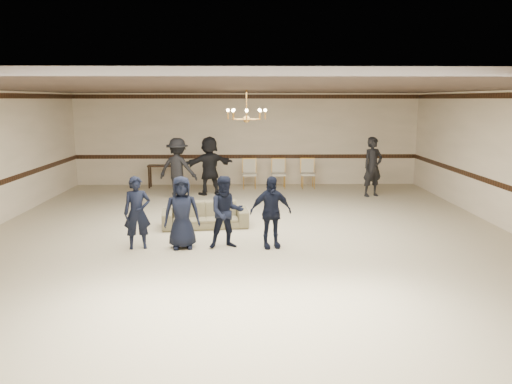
# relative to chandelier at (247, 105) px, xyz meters

# --- Properties ---
(room) EXTENTS (12.01, 14.01, 3.21)m
(room) POSITION_rel_chandelier_xyz_m (0.00, -1.00, -1.28)
(room) COLOR #BFB593
(room) RESTS_ON ground
(chair_rail) EXTENTS (12.00, 0.02, 0.14)m
(chair_rail) POSITION_rel_chandelier_xyz_m (0.00, 5.99, -1.88)
(chair_rail) COLOR #331C0F
(chair_rail) RESTS_ON wall_back
(crown_molding) EXTENTS (12.00, 0.02, 0.14)m
(crown_molding) POSITION_rel_chandelier_xyz_m (0.00, 5.99, 0.21)
(crown_molding) COLOR #331C0F
(crown_molding) RESTS_ON wall_back
(chandelier) EXTENTS (0.94, 0.94, 0.89)m
(chandelier) POSITION_rel_chandelier_xyz_m (0.00, 0.00, 0.00)
(chandelier) COLOR #B9843B
(chandelier) RESTS_ON ceiling
(boy_a) EXTENTS (0.61, 0.47, 1.48)m
(boy_a) POSITION_rel_chandelier_xyz_m (-2.22, -1.48, -2.13)
(boy_a) COLOR black
(boy_a) RESTS_ON floor
(boy_b) EXTENTS (0.79, 0.58, 1.48)m
(boy_b) POSITION_rel_chandelier_xyz_m (-1.32, -1.48, -2.13)
(boy_b) COLOR black
(boy_b) RESTS_ON floor
(boy_c) EXTENTS (0.82, 0.70, 1.48)m
(boy_c) POSITION_rel_chandelier_xyz_m (-0.42, -1.48, -2.13)
(boy_c) COLOR black
(boy_c) RESTS_ON floor
(boy_d) EXTENTS (0.93, 0.55, 1.48)m
(boy_d) POSITION_rel_chandelier_xyz_m (0.48, -1.48, -2.13)
(boy_d) COLOR black
(boy_d) RESTS_ON floor
(settee) EXTENTS (2.09, 1.03, 0.59)m
(settee) POSITION_rel_chandelier_xyz_m (-0.99, 0.17, -2.58)
(settee) COLOR #6F684A
(settee) RESTS_ON floor
(adult_left) EXTENTS (1.34, 0.99, 1.85)m
(adult_left) POSITION_rel_chandelier_xyz_m (-2.08, 3.49, -1.95)
(adult_left) COLOR black
(adult_left) RESTS_ON floor
(adult_mid) EXTENTS (1.79, 1.23, 1.85)m
(adult_mid) POSITION_rel_chandelier_xyz_m (-1.18, 4.19, -1.95)
(adult_mid) COLOR black
(adult_mid) RESTS_ON floor
(adult_right) EXTENTS (0.80, 0.68, 1.85)m
(adult_right) POSITION_rel_chandelier_xyz_m (3.92, 3.79, -1.95)
(adult_right) COLOR black
(adult_right) RESTS_ON floor
(banquet_chair_left) EXTENTS (0.51, 0.51, 0.98)m
(banquet_chair_left) POSITION_rel_chandelier_xyz_m (0.09, 5.23, -2.38)
(banquet_chair_left) COLOR beige
(banquet_chair_left) RESTS_ON floor
(banquet_chair_mid) EXTENTS (0.48, 0.48, 0.98)m
(banquet_chair_mid) POSITION_rel_chandelier_xyz_m (1.09, 5.23, -2.38)
(banquet_chair_mid) COLOR beige
(banquet_chair_mid) RESTS_ON floor
(banquet_chair_right) EXTENTS (0.51, 0.51, 0.98)m
(banquet_chair_right) POSITION_rel_chandelier_xyz_m (2.09, 5.23, -2.38)
(banquet_chair_right) COLOR beige
(banquet_chair_right) RESTS_ON floor
(console_table) EXTENTS (0.94, 0.41, 0.78)m
(console_table) POSITION_rel_chandelier_xyz_m (-2.91, 5.43, -2.48)
(console_table) COLOR black
(console_table) RESTS_ON floor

